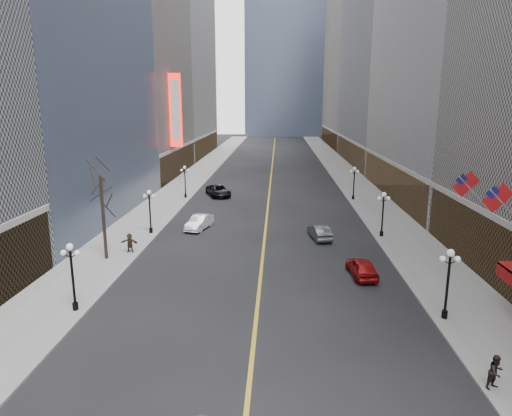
# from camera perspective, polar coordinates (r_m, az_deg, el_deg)

# --- Properties ---
(sidewalk_east) EXTENTS (6.00, 230.00, 0.15)m
(sidewalk_east) POSITION_cam_1_polar(r_m,az_deg,el_deg) (69.30, 13.32, 1.69)
(sidewalk_east) COLOR gray
(sidewalk_east) RESTS_ON ground
(sidewalk_west) EXTENTS (6.00, 230.00, 0.15)m
(sidewalk_west) POSITION_cam_1_polar(r_m,az_deg,el_deg) (69.81, -9.91, 1.93)
(sidewalk_west) COLOR gray
(sidewalk_west) RESTS_ON ground
(lane_line) EXTENTS (0.25, 200.00, 0.02)m
(lane_line) POSITION_cam_1_polar(r_m,az_deg,el_deg) (77.98, 1.81, 3.23)
(lane_line) COLOR gold
(lane_line) RESTS_ON ground
(bldg_east_c) EXTENTS (26.60, 40.60, 48.80)m
(bldg_east_c) POSITION_cam_1_polar(r_m,az_deg,el_deg) (107.27, 19.23, 18.19)
(bldg_east_c) COLOR gray
(bldg_east_c) RESTS_ON ground
(bldg_east_d) EXTENTS (26.60, 46.60, 62.80)m
(bldg_east_d) POSITION_cam_1_polar(r_m,az_deg,el_deg) (149.67, 14.66, 19.52)
(bldg_east_d) COLOR gray
(bldg_east_d) RESTS_ON ground
(bldg_west_c) EXTENTS (26.60, 30.60, 50.80)m
(bldg_west_c) POSITION_cam_1_polar(r_m,az_deg,el_deg) (90.21, -18.60, 19.98)
(bldg_west_c) COLOR gray
(bldg_west_c) RESTS_ON ground
(bldg_west_d) EXTENTS (26.60, 38.60, 72.80)m
(bldg_west_d) POSITION_cam_1_polar(r_m,az_deg,el_deg) (124.00, -12.90, 23.38)
(bldg_west_d) COLOR beige
(bldg_west_d) RESTS_ON ground
(streetlamp_east_1) EXTENTS (1.26, 0.44, 4.52)m
(streetlamp_east_1) POSITION_cam_1_polar(r_m,az_deg,el_deg) (30.64, 22.91, -7.91)
(streetlamp_east_1) COLOR black
(streetlamp_east_1) RESTS_ON sidewalk_east
(streetlamp_east_2) EXTENTS (1.26, 0.44, 4.52)m
(streetlamp_east_2) POSITION_cam_1_polar(r_m,az_deg,el_deg) (47.20, 15.60, -0.18)
(streetlamp_east_2) COLOR black
(streetlamp_east_2) RESTS_ON sidewalk_east
(streetlamp_east_3) EXTENTS (1.26, 0.44, 4.52)m
(streetlamp_east_3) POSITION_cam_1_polar(r_m,az_deg,el_deg) (64.54, 12.16, 3.48)
(streetlamp_east_3) COLOR black
(streetlamp_east_3) RESTS_ON sidewalk_east
(streetlamp_west_1) EXTENTS (1.26, 0.44, 4.52)m
(streetlamp_west_1) POSITION_cam_1_polar(r_m,az_deg,el_deg) (31.61, -22.02, -7.19)
(streetlamp_west_1) COLOR black
(streetlamp_west_1) RESTS_ON sidewalk_west
(streetlamp_west_2) EXTENTS (1.26, 0.44, 4.52)m
(streetlamp_west_2) POSITION_cam_1_polar(r_m,az_deg,el_deg) (47.84, -13.15, 0.13)
(streetlamp_west_2) COLOR black
(streetlamp_west_2) RESTS_ON sidewalk_west
(streetlamp_west_3) EXTENTS (1.26, 0.44, 4.52)m
(streetlamp_west_3) POSITION_cam_1_polar(r_m,az_deg,el_deg) (65.01, -8.87, 3.68)
(streetlamp_west_3) COLOR black
(streetlamp_west_3) RESTS_ON sidewalk_west
(flag_4) EXTENTS (2.87, 0.12, 2.87)m
(flag_4) POSITION_cam_1_polar(r_m,az_deg,el_deg) (32.62, 28.21, 0.83)
(flag_4) COLOR #B2B2B7
(flag_4) RESTS_ON ground
(flag_5) EXTENTS (2.87, 0.12, 2.87)m
(flag_5) POSITION_cam_1_polar(r_m,az_deg,el_deg) (37.11, 24.99, 2.47)
(flag_5) COLOR #B2B2B7
(flag_5) RESTS_ON ground
(theatre_marquee) EXTENTS (2.00, 0.55, 12.00)m
(theatre_marquee) POSITION_cam_1_polar(r_m,az_deg,el_deg) (78.72, -10.02, 11.91)
(theatre_marquee) COLOR red
(theatre_marquee) RESTS_ON ground
(tree_west_far) EXTENTS (3.60, 3.60, 7.92)m
(tree_west_far) POSITION_cam_1_polar(r_m,az_deg,el_deg) (40.30, -18.78, 2.24)
(tree_west_far) COLOR #2D231C
(tree_west_far) RESTS_ON sidewalk_west
(car_nb_mid) EXTENTS (2.67, 4.84, 1.51)m
(car_nb_mid) POSITION_cam_1_polar(r_m,az_deg,el_deg) (49.42, -7.08, -1.77)
(car_nb_mid) COLOR silver
(car_nb_mid) RESTS_ON ground
(car_nb_far) EXTENTS (4.65, 6.41, 1.62)m
(car_nb_far) POSITION_cam_1_polar(r_m,az_deg,el_deg) (66.45, -4.73, 2.17)
(car_nb_far) COLOR black
(car_nb_far) RESTS_ON ground
(car_sb_mid) EXTENTS (2.20, 4.52, 1.48)m
(car_sb_mid) POSITION_cam_1_polar(r_m,az_deg,el_deg) (36.87, 13.08, -7.24)
(car_sb_mid) COLOR maroon
(car_sb_mid) RESTS_ON ground
(car_sb_far) EXTENTS (2.26, 4.55, 1.44)m
(car_sb_far) POSITION_cam_1_polar(r_m,az_deg,el_deg) (45.99, 7.96, -2.97)
(car_sb_far) COLOR #464B4D
(car_sb_far) RESTS_ON ground
(ped_east_walk) EXTENTS (0.94, 0.78, 1.70)m
(ped_east_walk) POSITION_cam_1_polar(r_m,az_deg,el_deg) (25.34, 27.80, -17.69)
(ped_east_walk) COLOR black
(ped_east_walk) RESTS_ON sidewalk_east
(ped_west_far) EXTENTS (1.67, 0.66, 1.75)m
(ped_west_far) POSITION_cam_1_polar(r_m,az_deg,el_deg) (42.59, -15.50, -4.21)
(ped_west_far) COLOR #30271B
(ped_west_far) RESTS_ON sidewalk_west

